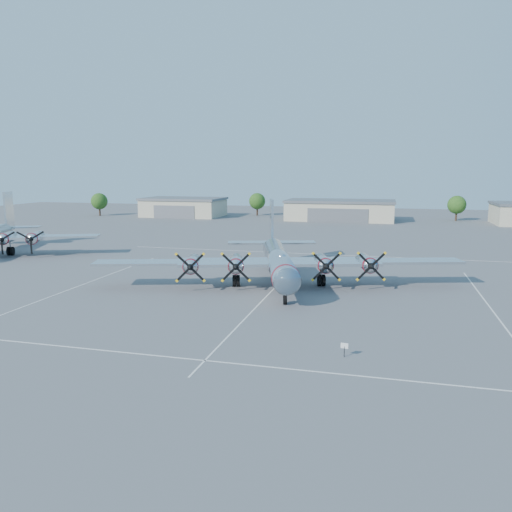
% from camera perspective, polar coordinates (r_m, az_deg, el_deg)
% --- Properties ---
extents(ground, '(260.00, 260.00, 0.00)m').
position_cam_1_polar(ground, '(55.93, 2.00, -3.81)').
color(ground, '#535355').
rests_on(ground, ground).
extents(parking_lines, '(60.00, 50.08, 0.01)m').
position_cam_1_polar(parking_lines, '(54.27, 1.60, -4.23)').
color(parking_lines, silver).
rests_on(parking_lines, ground).
extents(hangar_west, '(22.60, 14.60, 5.40)m').
position_cam_1_polar(hangar_west, '(146.87, -8.27, 5.56)').
color(hangar_west, '#BBB394').
rests_on(hangar_west, ground).
extents(hangar_center, '(28.60, 14.60, 5.40)m').
position_cam_1_polar(hangar_center, '(135.97, 9.58, 5.20)').
color(hangar_center, '#BBB394').
rests_on(hangar_center, ground).
extents(tree_far_west, '(4.80, 4.80, 6.64)m').
position_cam_1_polar(tree_far_west, '(154.75, -17.48, 5.98)').
color(tree_far_west, '#382619').
rests_on(tree_far_west, ground).
extents(tree_west, '(4.80, 4.80, 6.64)m').
position_cam_1_polar(tree_west, '(148.01, 0.14, 6.28)').
color(tree_west, '#382619').
rests_on(tree_west, ground).
extents(tree_east, '(4.80, 4.80, 6.64)m').
position_cam_1_polar(tree_east, '(142.55, 21.97, 5.45)').
color(tree_east, '#382619').
rests_on(tree_east, ground).
extents(main_bomber_b29, '(47.96, 39.03, 9.21)m').
position_cam_1_polar(main_bomber_b29, '(59.20, 2.49, -3.06)').
color(main_bomber_b29, silver).
rests_on(main_bomber_b29, ground).
extents(info_placard, '(0.54, 0.09, 1.03)m').
position_cam_1_polar(info_placard, '(36.48, 10.07, -10.23)').
color(info_placard, black).
rests_on(info_placard, ground).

